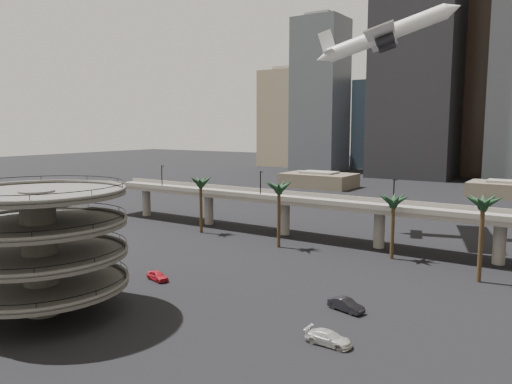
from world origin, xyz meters
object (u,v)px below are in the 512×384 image
Objects in this scene: car_a at (157,276)px; car_b at (346,305)px; overpass at (330,207)px; airborne_jet at (385,35)px; car_c at (328,338)px; parking_ramp at (39,240)px.

car_b reaches higher than car_a.
car_a is at bearing 112.66° from car_b.
car_a is (-10.62, -40.55, -6.59)m from overpass.
airborne_jet is 79.16m from car_c.
airborne_jet is 73.78m from car_a.
parking_ramp is 20.70m from car_a.
parking_ramp reaches higher than car_b.
overpass is 52.32m from car_c.
car_b is (30.30, 4.31, 0.09)m from car_a.
airborne_jet is at bearing 76.67° from parking_ramp.
car_c is (35.23, 12.09, -9.05)m from parking_ramp.
car_b is 0.94× the size of car_c.
car_b is 10.96m from car_c.
parking_ramp is 85.20m from airborne_jet.
car_a is at bearing 80.04° from car_c.
parking_ramp is at bearing -174.31° from car_a.
overpass is at bearing 43.07° from car_b.
overpass is at bearing -1.61° from car_a.
car_b is at bearing 34.85° from parking_ramp.
overpass reaches higher than car_a.
car_b is (32.68, 22.76, -9.00)m from parking_ramp.
airborne_jet reaches higher than overpass.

